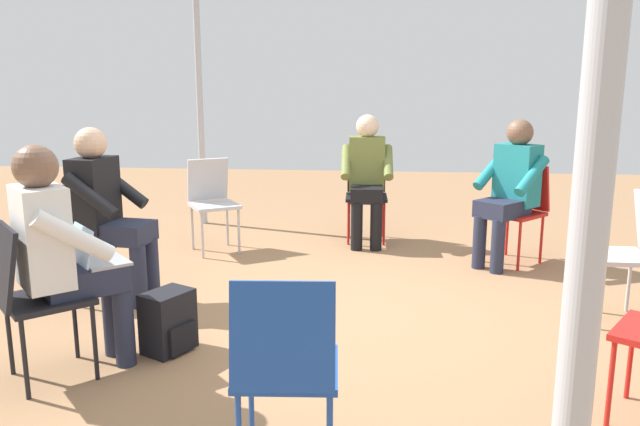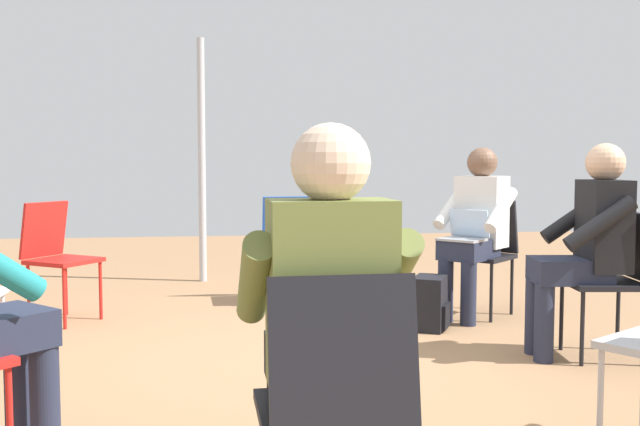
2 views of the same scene
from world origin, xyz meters
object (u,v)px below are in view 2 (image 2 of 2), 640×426
at_px(chair_southwest, 485,248).
at_px(chair_southeast, 56,252).
at_px(chair_west, 615,273).
at_px(person_with_laptop, 475,223).
at_px(person_in_black, 587,239).
at_px(person_in_olive, 325,314).
at_px(backpack_near_laptop_user, 430,306).
at_px(chair_north, 335,400).
at_px(chair_south, 288,240).

relative_size(chair_southwest, chair_southeast, 1.00).
relative_size(chair_west, person_with_laptop, 0.69).
bearing_deg(person_in_black, person_in_olive, 143.16).
bearing_deg(chair_southwest, person_with_laptop, 90.00).
distance_m(chair_southwest, backpack_near_laptop_user, 0.78).
bearing_deg(person_with_laptop, person_in_black, 150.08).
relative_size(chair_north, person_in_black, 0.69).
xyz_separation_m(person_with_laptop, person_in_olive, (1.50, 2.93, 0.00)).
bearing_deg(chair_south, person_in_olive, 82.59).
bearing_deg(backpack_near_laptop_user, person_in_black, 130.84).
height_order(person_with_laptop, person_in_black, same).
bearing_deg(chair_south, chair_southeast, 13.16).
xyz_separation_m(chair_southwest, chair_west, (-0.31, 1.26, 0.00)).
relative_size(chair_west, person_in_olive, 0.69).
bearing_deg(chair_south, chair_north, 82.82).
relative_size(person_with_laptop, person_in_black, 1.00).
relative_size(chair_southeast, backpack_near_laptop_user, 2.36).
bearing_deg(person_in_black, chair_south, 46.38).
distance_m(chair_southwest, chair_north, 3.60).
xyz_separation_m(person_in_black, person_in_olive, (1.77, 1.81, 0.00)).
height_order(chair_north, person_in_olive, person_in_olive).
height_order(chair_southwest, chair_north, same).
relative_size(chair_north, person_in_olive, 0.69).
xyz_separation_m(chair_north, chair_south, (-0.20, -3.91, 0.00)).
height_order(chair_southwest, chair_southeast, same).
bearing_deg(person_in_olive, chair_south, 84.73).
bearing_deg(backpack_near_laptop_user, person_in_olive, 67.59).
height_order(chair_west, backpack_near_laptop_user, chair_west).
height_order(chair_southwest, person_in_olive, person_in_olive).
bearing_deg(person_in_olive, chair_southwest, 59.85).
distance_m(person_with_laptop, person_in_olive, 3.30).
height_order(chair_south, person_in_black, person_in_black).
relative_size(person_in_olive, backpack_near_laptop_user, 3.44).
distance_m(chair_west, person_with_laptop, 1.23).
xyz_separation_m(chair_southeast, person_in_olive, (-1.48, 3.21, 0.20)).
height_order(chair_north, person_in_black, person_in_black).
bearing_deg(person_in_olive, backpack_near_laptop_user, 65.54).
height_order(chair_south, person_in_olive, person_in_olive).
bearing_deg(backpack_near_laptop_user, chair_west, 136.21).
xyz_separation_m(chair_north, person_in_olive, (0.01, -0.17, 0.20)).
bearing_deg(chair_west, chair_southwest, 21.08).
xyz_separation_m(chair_southwest, person_in_olive, (1.63, 3.05, 0.20)).
height_order(person_with_laptop, backpack_near_laptop_user, person_with_laptop).
bearing_deg(person_with_laptop, chair_south, 14.84).
bearing_deg(backpack_near_laptop_user, person_with_laptop, -143.14).
bearing_deg(chair_west, backpack_near_laptop_user, 53.63).
bearing_deg(chair_southeast, backpack_near_laptop_user, 110.82).
bearing_deg(chair_southeast, person_in_olive, 58.76).
distance_m(chair_southeast, chair_north, 3.69).
relative_size(chair_southeast, chair_north, 1.00).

